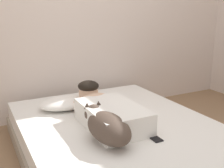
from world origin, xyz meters
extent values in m
plane|color=#8C6B4C|center=(0.00, 0.00, 0.00)|extent=(12.33, 12.33, 0.00)
cube|color=silver|center=(0.00, 1.44, 1.25)|extent=(4.17, 0.10, 2.50)
cube|color=gray|center=(-0.19, 0.28, 0.07)|extent=(1.58, 1.96, 0.13)
cube|color=white|center=(-0.19, 0.28, 0.22)|extent=(1.54, 1.90, 0.17)
ellipsoid|color=white|center=(-0.46, 0.80, 0.36)|extent=(0.52, 0.32, 0.11)
cube|color=white|center=(-0.27, 0.22, 0.39)|extent=(0.42, 0.64, 0.18)
ellipsoid|color=#D8AD8E|center=(-0.27, 0.56, 0.41)|extent=(0.32, 0.20, 0.16)
sphere|color=#D8AD8E|center=(-0.27, 0.72, 0.45)|extent=(0.19, 0.19, 0.19)
ellipsoid|color=black|center=(-0.27, 0.72, 0.52)|extent=(0.20, 0.20, 0.10)
cylinder|color=#D8AD8E|center=(-0.37, 0.70, 0.38)|extent=(0.23, 0.07, 0.14)
cylinder|color=#D8AD8E|center=(-0.17, 0.70, 0.38)|extent=(0.23, 0.07, 0.14)
ellipsoid|color=#4C3D33|center=(-0.41, 0.01, 0.40)|extent=(0.26, 0.48, 0.20)
sphere|color=#4C3D33|center=(-0.41, 0.27, 0.42)|extent=(0.15, 0.15, 0.15)
cone|color=#3D3028|center=(-0.46, 0.29, 0.49)|extent=(0.05, 0.05, 0.05)
cone|color=#3D3028|center=(-0.36, 0.29, 0.49)|extent=(0.05, 0.05, 0.05)
cylinder|color=teal|center=(0.03, 0.75, 0.34)|extent=(0.09, 0.09, 0.07)
torus|color=teal|center=(0.08, 0.75, 0.34)|extent=(0.05, 0.01, 0.05)
cube|color=black|center=(-0.09, -0.12, 0.31)|extent=(0.07, 0.14, 0.01)
camera|label=1|loc=(-1.23, -1.63, 1.23)|focal=44.12mm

